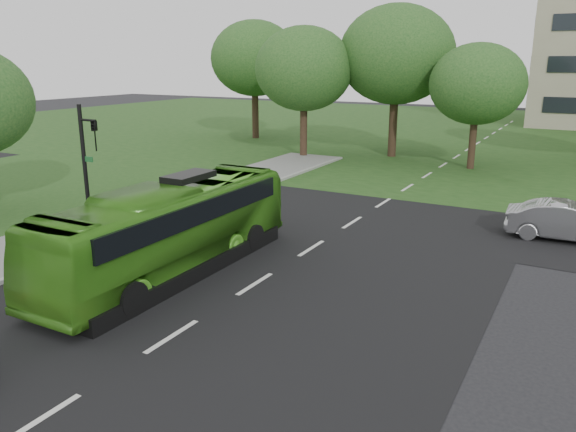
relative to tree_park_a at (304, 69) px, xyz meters
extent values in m
plane|color=black|center=(9.89, -24.49, -6.28)|extent=(160.00, 160.00, 0.00)
cube|color=black|center=(9.89, -4.49, -6.27)|extent=(14.00, 120.00, 0.01)
cube|color=black|center=(9.89, -10.49, -6.27)|extent=(80.00, 12.00, 0.01)
cube|color=silver|center=(9.89, -9.49, -6.26)|extent=(0.15, 90.00, 0.01)
cube|color=#1F4517|center=(9.89, 20.51, -6.27)|extent=(120.00, 60.00, 0.01)
cube|color=black|center=(11.84, 37.51, 6.22)|extent=(0.10, 18.40, 23.00)
cylinder|color=black|center=(0.00, 0.00, -4.53)|extent=(0.53, 0.53, 3.51)
ellipsoid|color=#17461B|center=(0.00, 0.00, 0.02)|extent=(6.97, 6.97, 5.92)
cylinder|color=black|center=(5.61, 3.38, -4.29)|extent=(0.60, 0.60, 3.98)
ellipsoid|color=#17461B|center=(5.61, 3.38, 0.98)|extent=(8.19, 8.19, 6.96)
cylinder|color=black|center=(11.75, 1.14, -4.77)|extent=(0.45, 0.45, 3.02)
ellipsoid|color=#17461B|center=(11.75, 1.14, -0.85)|extent=(6.01, 6.01, 5.11)
cylinder|color=black|center=(-8.63, 7.16, -4.31)|extent=(0.59, 0.59, 3.95)
ellipsoid|color=#17461B|center=(-8.63, 7.16, 0.77)|extent=(7.75, 7.75, 6.59)
imported|color=#43921F|center=(6.87, -22.83, -4.80)|extent=(2.54, 10.64, 2.96)
imported|color=#9E9EA3|center=(18.23, -12.67, -5.53)|extent=(4.67, 1.88, 1.51)
cylinder|color=black|center=(2.69, -22.49, -3.60)|extent=(0.15, 0.15, 5.37)
cylinder|color=black|center=(3.06, -22.49, -1.45)|extent=(0.75, 0.09, 0.09)
imported|color=black|center=(3.33, -22.49, -1.99)|extent=(0.22, 0.25, 1.07)
cube|color=#195926|center=(2.85, -22.49, -2.85)|extent=(0.54, 0.04, 0.19)
camera|label=1|loc=(18.79, -36.48, 0.56)|focal=35.00mm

